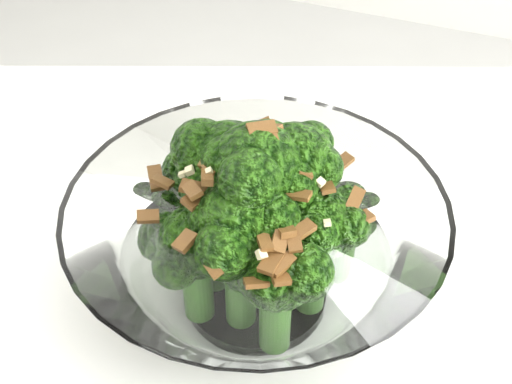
% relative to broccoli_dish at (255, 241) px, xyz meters
% --- Properties ---
extents(broccoli_dish, '(0.22, 0.22, 0.14)m').
position_rel_broccoli_dish_xyz_m(broccoli_dish, '(0.00, 0.00, 0.00)').
color(broccoli_dish, white).
rests_on(broccoli_dish, table).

